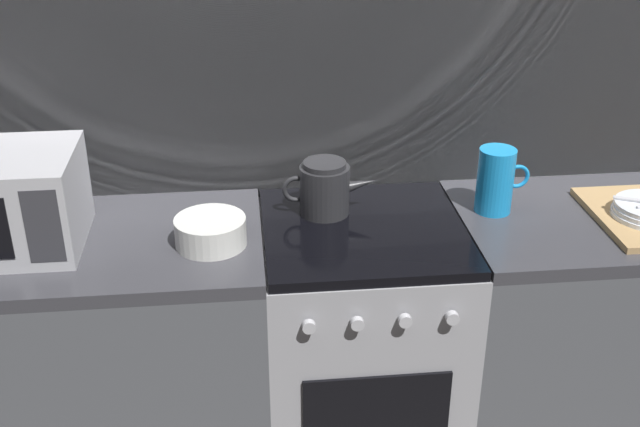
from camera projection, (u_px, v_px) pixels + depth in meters
back_wall at (350, 94)px, 2.45m from camera, size 3.60×0.05×2.40m
counter_left at (71, 371)px, 2.42m from camera, size 1.20×0.60×0.90m
stove_unit at (360, 352)px, 2.50m from camera, size 0.60×0.63×0.90m
counter_right at (630, 334)px, 2.59m from camera, size 1.20×0.60×0.90m
kettle at (325, 188)px, 2.35m from camera, size 0.28×0.15×0.17m
mixing_bowl at (211, 232)px, 2.19m from camera, size 0.20×0.20×0.08m
pitcher at (496, 180)px, 2.35m from camera, size 0.16×0.11×0.20m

